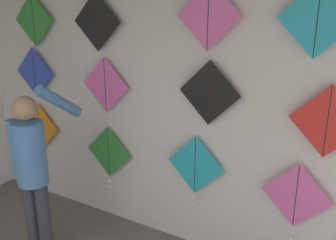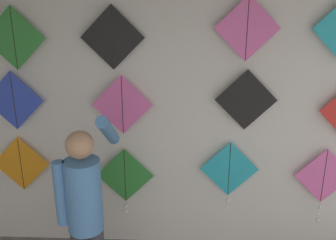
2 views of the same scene
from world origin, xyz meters
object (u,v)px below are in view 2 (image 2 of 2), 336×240
object	(u,v)px
kite_2	(229,172)
kite_8	(14,38)
shopkeeper	(85,208)
kite_5	(122,105)
kite_9	(112,38)
kite_1	(125,178)
kite_0	(21,164)
kite_4	(14,101)
kite_6	(246,100)
kite_10	(247,28)
kite_3	(323,180)

from	to	relation	value
kite_2	kite_8	distance (m)	2.27
shopkeeper	kite_5	bearing A→B (deg)	68.24
kite_2	kite_9	distance (m)	1.63
kite_1	kite_5	size ratio (longest dim) A/B	1.25
kite_0	kite_1	world-z (taller)	kite_0
kite_5	kite_9	distance (m)	0.60
shopkeeper	kite_5	xyz separation A→B (m)	(0.17, 0.81, 0.56)
kite_1	kite_4	xyz separation A→B (m)	(-0.99, 0.00, 0.76)
kite_6	kite_10	world-z (taller)	kite_10
kite_1	kite_0	bearing A→B (deg)	179.96
kite_9	kite_3	bearing A→B (deg)	-0.03
shopkeeper	kite_9	world-z (taller)	kite_9
shopkeeper	kite_10	bearing A→B (deg)	23.31
shopkeeper	kite_10	xyz separation A→B (m)	(1.25, 0.81, 1.24)
kite_9	kite_1	bearing A→B (deg)	-0.66
kite_1	kite_4	size ratio (longest dim) A/B	1.25
kite_2	kite_8	xyz separation A→B (m)	(-1.91, 0.00, 1.23)
kite_0	kite_10	world-z (taller)	kite_10
kite_6	kite_10	size ratio (longest dim) A/B	1.00
kite_3	kite_8	size ratio (longest dim) A/B	1.38
kite_8	kite_10	size ratio (longest dim) A/B	1.00
shopkeeper	kite_6	xyz separation A→B (m)	(1.28, 0.81, 0.62)
kite_5	kite_0	bearing A→B (deg)	180.00
kite_2	kite_6	distance (m)	0.71
kite_1	kite_9	world-z (taller)	kite_9
kite_9	kite_10	distance (m)	1.14
kite_3	shopkeeper	bearing A→B (deg)	-158.49
shopkeeper	kite_9	xyz separation A→B (m)	(0.11, 0.81, 1.16)
kite_4	kite_0	bearing A→B (deg)	180.00
kite_6	kite_8	size ratio (longest dim) A/B	1.00
shopkeeper	kite_4	world-z (taller)	kite_4
kite_6	kite_9	xyz separation A→B (m)	(-1.17, 0.00, 0.54)
kite_2	kite_8	size ratio (longest dim) A/B	1.25
shopkeeper	kite_10	world-z (taller)	kite_10
kite_3	kite_6	distance (m)	1.10
kite_3	kite_10	xyz separation A→B (m)	(-0.81, 0.00, 1.39)
kite_8	kite_9	size ratio (longest dim) A/B	1.00
kite_4	kite_8	bearing A→B (deg)	0.00
kite_1	kite_9	bearing A→B (deg)	179.34
kite_4	kite_8	distance (m)	0.56
kite_1	kite_10	xyz separation A→B (m)	(1.08, 0.00, 1.41)
kite_6	kite_10	bearing A→B (deg)	180.00
kite_1	kite_2	distance (m)	1.00
kite_0	kite_10	size ratio (longest dim) A/B	1.00
kite_0	kite_2	bearing A→B (deg)	-0.02
shopkeeper	kite_2	xyz separation A→B (m)	(1.16, 0.81, -0.08)
shopkeeper	kite_9	size ratio (longest dim) A/B	2.95
kite_2	kite_10	distance (m)	1.33
kite_3	kite_6	world-z (taller)	kite_6
kite_9	kite_10	size ratio (longest dim) A/B	1.00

